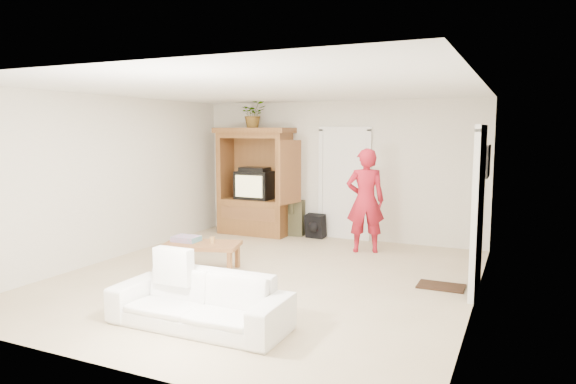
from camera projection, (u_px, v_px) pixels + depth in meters
name	position (u px, v px, depth m)	size (l,w,h in m)	color
floor	(265.00, 278.00, 7.18)	(6.00, 6.00, 0.00)	tan
ceiling	(264.00, 89.00, 6.87)	(6.00, 6.00, 0.00)	white
wall_back	(337.00, 170.00, 9.73)	(5.50, 5.50, 0.00)	silver
wall_front	(101.00, 221.00, 4.32)	(5.50, 5.50, 0.00)	silver
wall_left	(112.00, 178.00, 8.17)	(6.00, 6.00, 0.00)	silver
wall_right	(478.00, 197.00, 5.88)	(6.00, 6.00, 0.00)	silver
armoire	(256.00, 188.00, 10.12)	(1.82, 1.14, 2.10)	brown
door_back	(344.00, 185.00, 9.67)	(0.85, 0.05, 2.04)	white
doorway_right	(479.00, 213.00, 6.46)	(0.05, 0.90, 2.04)	black
framed_picture	(488.00, 161.00, 7.56)	(0.03, 0.60, 0.48)	black
doormat	(441.00, 286.00, 6.76)	(0.60, 0.40, 0.02)	#382316
plant	(254.00, 114.00, 9.93)	(0.47, 0.41, 0.52)	#4C7238
man	(365.00, 201.00, 8.61)	(0.64, 0.42, 1.76)	#A51625
sofa	(199.00, 301.00, 5.38)	(1.92, 0.75, 0.56)	white
coffee_table	(202.00, 247.00, 7.54)	(1.22, 0.88, 0.41)	#A06837
towel	(186.00, 239.00, 7.64)	(0.38, 0.28, 0.08)	#F752A0
candle	(212.00, 240.00, 7.51)	(0.08, 0.08, 0.10)	tan
backpack_black	(316.00, 227.00, 9.80)	(0.36, 0.21, 0.44)	black
backpack_olive	(295.00, 218.00, 10.05)	(0.36, 0.27, 0.69)	#47442B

